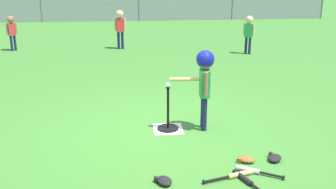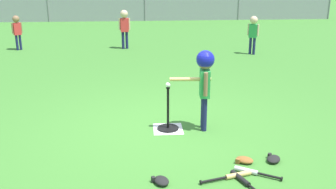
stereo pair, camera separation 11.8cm
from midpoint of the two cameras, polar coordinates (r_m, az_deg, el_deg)
The scene contains 15 objects.
ground_plane at distance 5.99m, azimuth -0.53°, elevation -5.30°, with size 60.00×60.00×0.00m, color #3D7A2D.
home_plate at distance 6.08m, azimuth 0.56°, elevation -4.89°, with size 0.44×0.44×0.01m, color white.
batting_tee at distance 6.04m, azimuth 0.56°, elevation -4.02°, with size 0.32×0.32×0.66m.
baseball_on_tee at distance 5.84m, azimuth 0.58°, elevation 1.38°, with size 0.07×0.07×0.07m, color white.
batter_child at distance 5.83m, azimuth 5.77°, elevation 2.91°, with size 0.64×0.34×1.21m.
fielder_deep_center at distance 12.16m, azimuth -20.38°, elevation 8.84°, with size 0.25×0.20×0.97m.
fielder_near_left at distance 11.64m, azimuth -5.91°, elevation 9.92°, with size 0.33×0.22×1.10m.
fielder_near_right at distance 11.10m, azimuth 12.30°, elevation 8.94°, with size 0.28×0.20×1.03m.
spare_bat_silver at distance 4.97m, azimuth 12.40°, elevation -10.64°, with size 0.51×0.34×0.06m.
spare_bat_wood at distance 4.84m, azimuth 9.91°, elevation -11.30°, with size 0.64×0.23×0.06m.
spare_bat_black at distance 4.76m, azimuth 11.41°, elevation -11.94°, with size 0.29×0.64×0.06m.
glove_by_plate at distance 5.32m, azimuth 15.34°, elevation -8.81°, with size 0.26×0.27×0.07m.
glove_tossed_aside at distance 4.67m, azimuth -0.25°, elevation -12.13°, with size 0.23×0.26×0.07m.
glove_outfield_drop at distance 5.21m, azimuth 11.43°, elevation -9.09°, with size 0.27×0.25×0.07m.
outfield_fence at distance 17.27m, azimuth -3.09°, elevation 12.41°, with size 16.06×0.06×1.15m.
Camera 2 is at (-0.29, -5.48, 2.41)m, focal length 42.97 mm.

